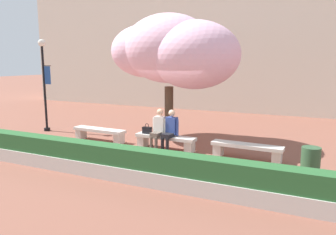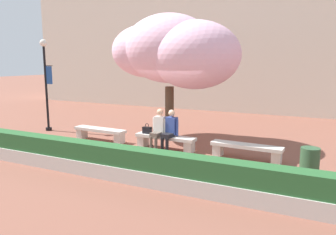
# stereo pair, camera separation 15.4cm
# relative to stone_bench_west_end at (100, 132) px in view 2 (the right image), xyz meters

# --- Properties ---
(ground_plane) EXTENTS (100.00, 100.00, 0.00)m
(ground_plane) POSITION_rel_stone_bench_west_end_xyz_m (2.58, 0.00, -0.31)
(ground_plane) COLOR brown
(building_facade) EXTENTS (28.00, 4.00, 9.12)m
(building_facade) POSITION_rel_stone_bench_west_end_xyz_m (2.58, 10.53, 4.25)
(building_facade) COLOR beige
(building_facade) RESTS_ON ground
(stone_bench_west_end) EXTENTS (2.04, 0.50, 0.45)m
(stone_bench_west_end) POSITION_rel_stone_bench_west_end_xyz_m (0.00, 0.00, 0.00)
(stone_bench_west_end) COLOR beige
(stone_bench_west_end) RESTS_ON ground
(stone_bench_near_west) EXTENTS (2.04, 0.50, 0.45)m
(stone_bench_near_west) POSITION_rel_stone_bench_west_end_xyz_m (2.58, 0.00, 0.00)
(stone_bench_near_west) COLOR beige
(stone_bench_near_west) RESTS_ON ground
(stone_bench_center) EXTENTS (2.04, 0.50, 0.45)m
(stone_bench_center) POSITION_rel_stone_bench_west_end_xyz_m (5.16, 0.00, 0.00)
(stone_bench_center) COLOR beige
(stone_bench_center) RESTS_ON ground
(person_seated_left) EXTENTS (0.51, 0.70, 1.29)m
(person_seated_left) POSITION_rel_stone_bench_west_end_xyz_m (2.37, -0.05, 0.39)
(person_seated_left) COLOR black
(person_seated_left) RESTS_ON ground
(person_seated_right) EXTENTS (0.51, 0.72, 1.29)m
(person_seated_right) POSITION_rel_stone_bench_west_end_xyz_m (2.78, -0.05, 0.39)
(person_seated_right) COLOR black
(person_seated_right) RESTS_ON ground
(handbag) EXTENTS (0.30, 0.15, 0.34)m
(handbag) POSITION_rel_stone_bench_west_end_xyz_m (1.92, -0.01, 0.27)
(handbag) COLOR black
(handbag) RESTS_ON stone_bench_near_west
(cherry_tree_main) EXTENTS (4.69, 3.25, 4.39)m
(cherry_tree_main) POSITION_rel_stone_bench_west_end_xyz_m (2.30, 1.26, 2.79)
(cherry_tree_main) COLOR #473323
(cherry_tree_main) RESTS_ON ground
(lamp_post_with_banner) EXTENTS (0.54, 0.28, 3.63)m
(lamp_post_with_banner) POSITION_rel_stone_bench_west_end_xyz_m (-2.98, 0.52, 1.88)
(lamp_post_with_banner) COLOR black
(lamp_post_with_banner) RESTS_ON ground
(planter_hedge_foreground) EXTENTS (11.03, 0.50, 0.80)m
(planter_hedge_foreground) POSITION_rel_stone_bench_west_end_xyz_m (2.58, -2.88, 0.08)
(planter_hedge_foreground) COLOR beige
(planter_hedge_foreground) RESTS_ON ground
(trash_bin) EXTENTS (0.44, 0.44, 0.78)m
(trash_bin) POSITION_rel_stone_bench_west_end_xyz_m (6.86, -0.96, 0.08)
(trash_bin) COLOR #2D5133
(trash_bin) RESTS_ON ground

